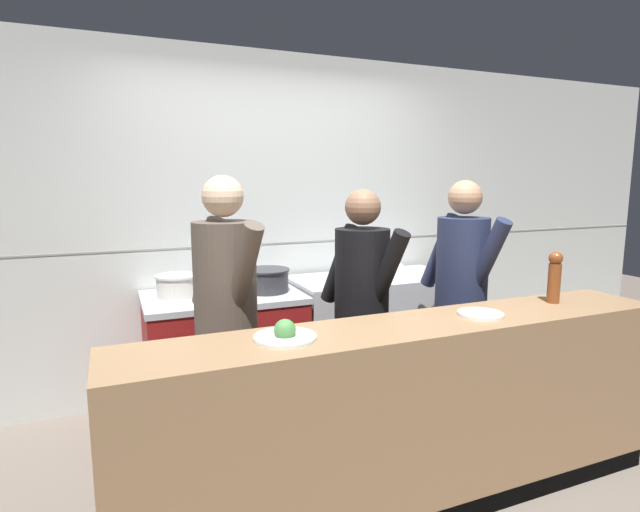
{
  "coord_description": "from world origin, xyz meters",
  "views": [
    {
      "loc": [
        -1.21,
        -2.21,
        1.65
      ],
      "look_at": [
        0.04,
        0.77,
        1.15
      ],
      "focal_mm": 28.0,
      "sensor_mm": 36.0,
      "label": 1
    }
  ],
  "objects_px": {
    "chefs_knife": "(384,277)",
    "oven_range": "(224,354)",
    "chef_line": "(461,292)",
    "mixing_bowl_steel": "(400,269)",
    "chef_sous": "(361,308)",
    "pepper_mill": "(555,276)",
    "stock_pot": "(177,285)",
    "sauce_pot": "(267,280)",
    "chef_head_cook": "(226,312)",
    "plated_dish_appetiser": "(480,314)",
    "plated_dish_main": "(285,335)"
  },
  "relations": [
    {
      "from": "pepper_mill",
      "to": "chef_sous",
      "type": "xyz_separation_m",
      "value": [
        -0.93,
        0.55,
        -0.22
      ]
    },
    {
      "from": "oven_range",
      "to": "chef_sous",
      "type": "bearing_deg",
      "value": -48.9
    },
    {
      "from": "chef_head_cook",
      "to": "chef_sous",
      "type": "bearing_deg",
      "value": -19.63
    },
    {
      "from": "stock_pot",
      "to": "sauce_pot",
      "type": "xyz_separation_m",
      "value": [
        0.6,
        -0.1,
        0.01
      ]
    },
    {
      "from": "sauce_pot",
      "to": "chef_sous",
      "type": "distance_m",
      "value": 0.82
    },
    {
      "from": "plated_dish_main",
      "to": "pepper_mill",
      "type": "height_order",
      "value": "pepper_mill"
    },
    {
      "from": "chef_sous",
      "to": "mixing_bowl_steel",
      "type": "bearing_deg",
      "value": 27.1
    },
    {
      "from": "oven_range",
      "to": "chef_line",
      "type": "xyz_separation_m",
      "value": [
        1.42,
        -0.75,
        0.48
      ]
    },
    {
      "from": "plated_dish_appetiser",
      "to": "stock_pot",
      "type": "bearing_deg",
      "value": 132.64
    },
    {
      "from": "sauce_pot",
      "to": "plated_dish_main",
      "type": "xyz_separation_m",
      "value": [
        -0.32,
        -1.32,
        0.03
      ]
    },
    {
      "from": "plated_dish_main",
      "to": "pepper_mill",
      "type": "bearing_deg",
      "value": 1.33
    },
    {
      "from": "oven_range",
      "to": "chef_line",
      "type": "bearing_deg",
      "value": -27.99
    },
    {
      "from": "chef_line",
      "to": "pepper_mill",
      "type": "bearing_deg",
      "value": -81.35
    },
    {
      "from": "sauce_pot",
      "to": "chef_line",
      "type": "relative_size",
      "value": 0.2
    },
    {
      "from": "mixing_bowl_steel",
      "to": "chef_head_cook",
      "type": "xyz_separation_m",
      "value": [
        -1.53,
        -0.68,
        -0.02
      ]
    },
    {
      "from": "oven_range",
      "to": "pepper_mill",
      "type": "height_order",
      "value": "pepper_mill"
    },
    {
      "from": "oven_range",
      "to": "chef_line",
      "type": "distance_m",
      "value": 1.68
    },
    {
      "from": "mixing_bowl_steel",
      "to": "plated_dish_appetiser",
      "type": "distance_m",
      "value": 1.39
    },
    {
      "from": "mixing_bowl_steel",
      "to": "plated_dish_main",
      "type": "bearing_deg",
      "value": -136.82
    },
    {
      "from": "oven_range",
      "to": "chef_head_cook",
      "type": "xyz_separation_m",
      "value": [
        -0.13,
        -0.72,
        0.5
      ]
    },
    {
      "from": "stock_pot",
      "to": "chefs_knife",
      "type": "height_order",
      "value": "stock_pot"
    },
    {
      "from": "stock_pot",
      "to": "plated_dish_appetiser",
      "type": "bearing_deg",
      "value": -47.36
    },
    {
      "from": "plated_dish_main",
      "to": "chef_sous",
      "type": "distance_m",
      "value": 0.91
    },
    {
      "from": "oven_range",
      "to": "pepper_mill",
      "type": "relative_size",
      "value": 3.63
    },
    {
      "from": "chef_line",
      "to": "plated_dish_main",
      "type": "bearing_deg",
      "value": -166.47
    },
    {
      "from": "plated_dish_appetiser",
      "to": "pepper_mill",
      "type": "distance_m",
      "value": 0.59
    },
    {
      "from": "mixing_bowl_steel",
      "to": "pepper_mill",
      "type": "relative_size",
      "value": 0.91
    },
    {
      "from": "pepper_mill",
      "to": "chef_head_cook",
      "type": "bearing_deg",
      "value": 160.8
    },
    {
      "from": "pepper_mill",
      "to": "chefs_knife",
      "type": "bearing_deg",
      "value": 107.06
    },
    {
      "from": "chefs_knife",
      "to": "chef_head_cook",
      "type": "relative_size",
      "value": 0.18
    },
    {
      "from": "stock_pot",
      "to": "sauce_pot",
      "type": "height_order",
      "value": "sauce_pot"
    },
    {
      "from": "pepper_mill",
      "to": "chef_sous",
      "type": "distance_m",
      "value": 1.11
    },
    {
      "from": "chef_head_cook",
      "to": "chef_line",
      "type": "distance_m",
      "value": 1.55
    },
    {
      "from": "sauce_pot",
      "to": "plated_dish_main",
      "type": "height_order",
      "value": "plated_dish_main"
    },
    {
      "from": "plated_dish_main",
      "to": "pepper_mill",
      "type": "relative_size",
      "value": 0.94
    },
    {
      "from": "stock_pot",
      "to": "sauce_pot",
      "type": "relative_size",
      "value": 0.88
    },
    {
      "from": "plated_dish_appetiser",
      "to": "chefs_knife",
      "type": "bearing_deg",
      "value": 81.83
    },
    {
      "from": "oven_range",
      "to": "stock_pot",
      "type": "height_order",
      "value": "stock_pot"
    },
    {
      "from": "mixing_bowl_steel",
      "to": "chef_sous",
      "type": "height_order",
      "value": "chef_sous"
    },
    {
      "from": "sauce_pot",
      "to": "plated_dish_main",
      "type": "distance_m",
      "value": 1.36
    },
    {
      "from": "chefs_knife",
      "to": "oven_range",
      "type": "bearing_deg",
      "value": 176.13
    },
    {
      "from": "mixing_bowl_steel",
      "to": "plated_dish_main",
      "type": "xyz_separation_m",
      "value": [
        -1.4,
        -1.32,
        0.03
      ]
    },
    {
      "from": "chef_head_cook",
      "to": "chef_line",
      "type": "xyz_separation_m",
      "value": [
        1.55,
        -0.04,
        -0.01
      ]
    },
    {
      "from": "chef_head_cook",
      "to": "chef_sous",
      "type": "distance_m",
      "value": 0.81
    },
    {
      "from": "oven_range",
      "to": "chef_head_cook",
      "type": "relative_size",
      "value": 0.64
    },
    {
      "from": "chef_head_cook",
      "to": "chef_line",
      "type": "bearing_deg",
      "value": -17.13
    },
    {
      "from": "pepper_mill",
      "to": "mixing_bowl_steel",
      "type": "bearing_deg",
      "value": 99.32
    },
    {
      "from": "mixing_bowl_steel",
      "to": "pepper_mill",
      "type": "bearing_deg",
      "value": -80.68
    },
    {
      "from": "stock_pot",
      "to": "chef_line",
      "type": "relative_size",
      "value": 0.17
    },
    {
      "from": "stock_pot",
      "to": "chef_head_cook",
      "type": "height_order",
      "value": "chef_head_cook"
    }
  ]
}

